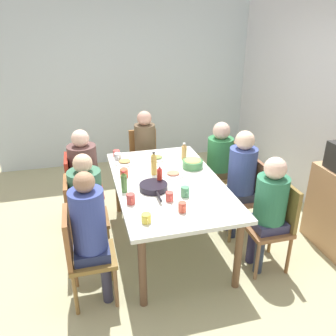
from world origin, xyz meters
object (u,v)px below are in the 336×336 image
chair_6 (225,171)px  person_6 (219,157)px  chair_4 (144,158)px  cup_1 (170,197)px  plate_0 (173,174)px  person_4 (145,147)px  cup_5 (146,218)px  chair_1 (80,215)px  cup_6 (124,173)px  chair_5 (82,252)px  serving_pan (154,187)px  person_3 (269,204)px  plate_2 (157,158)px  bottle_0 (154,164)px  cup_7 (116,154)px  bottle_3 (160,176)px  chair_2 (246,193)px  bottle_1 (124,182)px  person_5 (91,228)px  cup_4 (185,192)px  cup_3 (131,199)px  plate_1 (125,162)px  person_1 (87,197)px  bowl_0 (193,163)px  cup_0 (118,157)px  cup_2 (182,207)px  chair_0 (79,187)px  dining_table (168,188)px  person_2 (241,175)px  chair_3 (275,221)px  person_0 (84,170)px  bottle_2 (184,152)px

chair_6 → person_6: 0.22m
chair_4 → cup_1: 1.74m
chair_4 → plate_0: (1.18, 0.09, 0.28)m
person_4 → cup_5: (1.92, -0.37, 0.10)m
chair_1 → cup_1: 0.97m
cup_6 → chair_6: bearing=106.7°
chair_5 → serving_pan: 0.92m
chair_1 → person_3: 1.87m
plate_2 → chair_4: bearing=-177.9°
bottle_0 → plate_2: bearing=162.4°
cup_7 → bottle_3: (0.88, 0.33, 0.06)m
person_3 → serving_pan: bearing=-114.8°
chair_2 → plate_2: 1.12m
plate_0 → plate_2: size_ratio=1.08×
person_3 → bottle_1: person_3 is taller
chair_4 → person_4: (0.09, 0.00, 0.20)m
chair_4 → person_5: size_ratio=0.72×
plate_0 → cup_4: cup_4 is taller
chair_4 → bottle_1: size_ratio=4.11×
cup_3 → plate_1: bearing=175.2°
bottle_0 → cup_3: bearing=-31.4°
chair_6 → person_3: bearing=-4.2°
person_4 → bottle_0: (1.01, -0.10, 0.18)m
person_4 → person_1: bearing=-34.4°
cup_1 → person_3: bearing=76.7°
person_1 → chair_2: (0.00, 1.75, -0.19)m
bottle_3 → bowl_0: bearing=125.3°
plate_2 → cup_0: (-0.08, -0.46, 0.03)m
chair_4 → bottle_0: size_ratio=3.48×
cup_2 → chair_6: bearing=142.3°
chair_0 → bottle_3: bearing=50.4°
person_6 → dining_table: bearing=-53.4°
cup_2 → cup_6: 0.92m
chair_0 → chair_5: bearing=0.0°
person_2 → person_6: bearing=-180.0°
cup_3 → chair_4: bearing=165.0°
chair_3 → cup_5: 1.33m
person_0 → person_1: size_ratio=1.04×
bottle_1 → bottle_2: (-0.64, 0.81, -0.01)m
cup_2 → cup_3: (-0.26, -0.41, 0.00)m
chair_0 → person_4: person_4 is taller
cup_7 → plate_2: bearing=65.7°
person_5 → cup_5: size_ratio=10.72×
plate_0 → bottle_1: size_ratio=1.13×
person_6 → person_5: bearing=-53.4°
chair_4 → cup_0: size_ratio=7.48×
chair_2 → plate_1: 1.45m
cup_2 → bottle_1: bottle_1 is taller
person_1 → chair_3: (0.62, 1.75, -0.19)m
person_1 → cup_6: 0.47m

